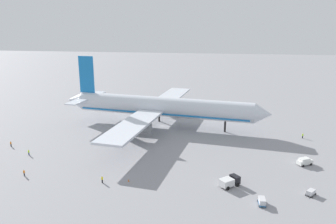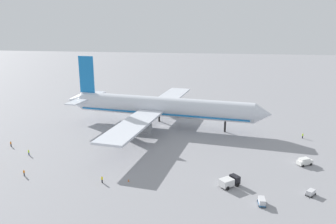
{
  "view_description": "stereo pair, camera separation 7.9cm",
  "coord_description": "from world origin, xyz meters",
  "px_view_note": "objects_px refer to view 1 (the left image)",
  "views": [
    {
      "loc": [
        19.66,
        -115.11,
        37.19
      ],
      "look_at": [
        1.51,
        2.34,
        4.91
      ],
      "focal_mm": 35.44,
      "sensor_mm": 36.0,
      "label": 1
    },
    {
      "loc": [
        19.74,
        -115.1,
        37.19
      ],
      "look_at": [
        1.51,
        2.34,
        4.91
      ],
      "focal_mm": 35.44,
      "sensor_mm": 36.0,
      "label": 2
    }
  ],
  "objects_px": {
    "ground_worker_4": "(102,179)",
    "traffic_cone_3": "(94,97)",
    "ground_worker_1": "(303,136)",
    "traffic_cone_4": "(97,102)",
    "ground_worker_2": "(24,173)",
    "traffic_cone_1": "(145,99)",
    "traffic_cone_0": "(129,180)",
    "ground_worker_5": "(29,152)",
    "traffic_cone_2": "(197,100)",
    "ground_worker_0": "(11,144)",
    "baggage_cart_1": "(311,192)",
    "service_van": "(305,161)",
    "baggage_cart_0": "(262,201)",
    "service_truck_2": "(230,181)",
    "airliner": "(160,107)"
  },
  "relations": [
    {
      "from": "baggage_cart_1",
      "to": "ground_worker_5",
      "type": "height_order",
      "value": "ground_worker_5"
    },
    {
      "from": "ground_worker_1",
      "to": "traffic_cone_1",
      "type": "relative_size",
      "value": 3.24
    },
    {
      "from": "ground_worker_2",
      "to": "ground_worker_5",
      "type": "bearing_deg",
      "value": 116.46
    },
    {
      "from": "service_truck_2",
      "to": "traffic_cone_0",
      "type": "xyz_separation_m",
      "value": [
        -24.02,
        -1.25,
        -0.98
      ]
    },
    {
      "from": "ground_worker_2",
      "to": "ground_worker_4",
      "type": "relative_size",
      "value": 0.98
    },
    {
      "from": "service_van",
      "to": "traffic_cone_2",
      "type": "height_order",
      "value": "service_van"
    },
    {
      "from": "service_truck_2",
      "to": "baggage_cart_1",
      "type": "bearing_deg",
      "value": -4.84
    },
    {
      "from": "ground_worker_4",
      "to": "traffic_cone_2",
      "type": "height_order",
      "value": "ground_worker_4"
    },
    {
      "from": "ground_worker_1",
      "to": "traffic_cone_4",
      "type": "height_order",
      "value": "ground_worker_1"
    },
    {
      "from": "traffic_cone_0",
      "to": "traffic_cone_4",
      "type": "distance_m",
      "value": 84.94
    },
    {
      "from": "airliner",
      "to": "ground_worker_4",
      "type": "bearing_deg",
      "value": -96.97
    },
    {
      "from": "ground_worker_1",
      "to": "baggage_cart_1",
      "type": "bearing_deg",
      "value": -100.18
    },
    {
      "from": "ground_worker_4",
      "to": "traffic_cone_3",
      "type": "distance_m",
      "value": 94.87
    },
    {
      "from": "ground_worker_0",
      "to": "ground_worker_2",
      "type": "height_order",
      "value": "ground_worker_0"
    },
    {
      "from": "ground_worker_0",
      "to": "baggage_cart_0",
      "type": "bearing_deg",
      "value": -17.49
    },
    {
      "from": "ground_worker_0",
      "to": "ground_worker_5",
      "type": "xyz_separation_m",
      "value": [
        9.31,
        -5.57,
        0.0
      ]
    },
    {
      "from": "traffic_cone_0",
      "to": "traffic_cone_2",
      "type": "distance_m",
      "value": 87.96
    },
    {
      "from": "traffic_cone_4",
      "to": "baggage_cart_0",
      "type": "bearing_deg",
      "value": -50.88
    },
    {
      "from": "service_truck_2",
      "to": "service_van",
      "type": "distance_m",
      "value": 25.41
    },
    {
      "from": "ground_worker_5",
      "to": "traffic_cone_4",
      "type": "height_order",
      "value": "ground_worker_5"
    },
    {
      "from": "ground_worker_0",
      "to": "traffic_cone_1",
      "type": "bearing_deg",
      "value": 68.35
    },
    {
      "from": "ground_worker_1",
      "to": "traffic_cone_3",
      "type": "bearing_deg",
      "value": 152.41
    },
    {
      "from": "baggage_cart_0",
      "to": "service_truck_2",
      "type": "bearing_deg",
      "value": 132.63
    },
    {
      "from": "ground_worker_0",
      "to": "ground_worker_4",
      "type": "distance_m",
      "value": 40.66
    },
    {
      "from": "ground_worker_0",
      "to": "traffic_cone_0",
      "type": "xyz_separation_m",
      "value": [
        42.17,
        -17.02,
        -0.58
      ]
    },
    {
      "from": "traffic_cone_2",
      "to": "traffic_cone_4",
      "type": "height_order",
      "value": "same"
    },
    {
      "from": "traffic_cone_1",
      "to": "ground_worker_1",
      "type": "bearing_deg",
      "value": -36.44
    },
    {
      "from": "service_van",
      "to": "ground_worker_0",
      "type": "relative_size",
      "value": 2.68
    },
    {
      "from": "service_truck_2",
      "to": "baggage_cart_0",
      "type": "height_order",
      "value": "service_truck_2"
    },
    {
      "from": "ground_worker_2",
      "to": "traffic_cone_3",
      "type": "relative_size",
      "value": 2.99
    },
    {
      "from": "ground_worker_5",
      "to": "traffic_cone_2",
      "type": "relative_size",
      "value": 3.08
    },
    {
      "from": "ground_worker_2",
      "to": "traffic_cone_3",
      "type": "height_order",
      "value": "ground_worker_2"
    },
    {
      "from": "ground_worker_1",
      "to": "ground_worker_2",
      "type": "bearing_deg",
      "value": -152.19
    },
    {
      "from": "traffic_cone_0",
      "to": "ground_worker_5",
      "type": "bearing_deg",
      "value": 160.79
    },
    {
      "from": "ground_worker_1",
      "to": "traffic_cone_4",
      "type": "bearing_deg",
      "value": 156.01
    },
    {
      "from": "ground_worker_2",
      "to": "traffic_cone_0",
      "type": "xyz_separation_m",
      "value": [
        26.62,
        1.09,
        -0.56
      ]
    },
    {
      "from": "traffic_cone_0",
      "to": "traffic_cone_1",
      "type": "bearing_deg",
      "value": 99.86
    },
    {
      "from": "airliner",
      "to": "baggage_cart_1",
      "type": "distance_m",
      "value": 61.99
    },
    {
      "from": "airliner",
      "to": "traffic_cone_2",
      "type": "height_order",
      "value": "airliner"
    },
    {
      "from": "ground_worker_0",
      "to": "airliner",
      "type": "bearing_deg",
      "value": 33.49
    },
    {
      "from": "service_truck_2",
      "to": "service_van",
      "type": "xyz_separation_m",
      "value": [
        20.29,
        15.3,
        -0.22
      ]
    },
    {
      "from": "ground_worker_0",
      "to": "ground_worker_2",
      "type": "bearing_deg",
      "value": -49.36
    },
    {
      "from": "service_van",
      "to": "traffic_cone_0",
      "type": "xyz_separation_m",
      "value": [
        -44.31,
        -16.55,
        -0.76
      ]
    },
    {
      "from": "baggage_cart_1",
      "to": "ground_worker_0",
      "type": "xyz_separation_m",
      "value": [
        -83.99,
        17.28,
        0.17
      ]
    },
    {
      "from": "airliner",
      "to": "ground_worker_0",
      "type": "bearing_deg",
      "value": -146.51
    },
    {
      "from": "ground_worker_2",
      "to": "traffic_cone_1",
      "type": "height_order",
      "value": "ground_worker_2"
    },
    {
      "from": "baggage_cart_1",
      "to": "ground_worker_5",
      "type": "relative_size",
      "value": 1.68
    },
    {
      "from": "ground_worker_0",
      "to": "traffic_cone_4",
      "type": "xyz_separation_m",
      "value": [
        5.63,
        59.66,
        -0.58
      ]
    },
    {
      "from": "ground_worker_4",
      "to": "ground_worker_2",
      "type": "bearing_deg",
      "value": 178.44
    },
    {
      "from": "service_van",
      "to": "ground_worker_2",
      "type": "distance_m",
      "value": 73.09
    }
  ]
}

